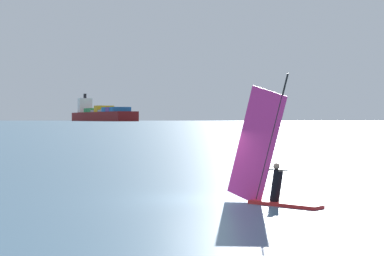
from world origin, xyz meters
name	(u,v)px	position (x,y,z in m)	size (l,w,h in m)	color
ground_plane	(202,200)	(0.00, 0.00, 0.00)	(4000.00, 4000.00, 0.00)	#476B84
windsurfer	(270,171)	(2.35, -1.07, 1.12)	(3.19, 2.50, 4.46)	red
cargo_ship	(101,115)	(-182.50, 776.73, 7.73)	(119.94, 184.76, 36.09)	maroon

